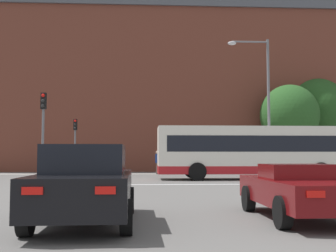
{
  "coord_description": "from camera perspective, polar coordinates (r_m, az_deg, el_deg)",
  "views": [
    {
      "loc": [
        -1.02,
        -2.02,
        1.41
      ],
      "look_at": [
        0.45,
        24.01,
        3.21
      ],
      "focal_mm": 45.0,
      "sensor_mm": 36.0,
      "label": 1
    }
  ],
  "objects": [
    {
      "name": "far_pavement",
      "position": [
        31.69,
        -1.4,
        -6.49
      ],
      "size": [
        70.5,
        2.5,
        0.01
      ],
      "primitive_type": "cube",
      "color": "gray",
      "rests_on": "ground_plane"
    },
    {
      "name": "car_roadster_right",
      "position": [
        9.93,
        17.64,
        -8.25
      ],
      "size": [
        1.98,
        4.26,
        1.2
      ],
      "rotation": [
        0.0,
        0.0,
        0.0
      ],
      "color": "#600C0F",
      "rests_on": "ground_plane"
    },
    {
      "name": "tree_kerbside",
      "position": [
        39.68,
        19.36,
        1.68
      ],
      "size": [
        5.89,
        5.89,
        8.24
      ],
      "color": "#4C3823",
      "rests_on": "ground_plane"
    },
    {
      "name": "car_saloon_left",
      "position": [
        8.96,
        -11.01,
        -7.73
      ],
      "size": [
        2.0,
        4.47,
        1.61
      ],
      "rotation": [
        0.0,
        0.0,
        0.02
      ],
      "color": "black",
      "rests_on": "ground_plane"
    },
    {
      "name": "traffic_light_far_left",
      "position": [
        31.2,
        -12.47,
        -1.47
      ],
      "size": [
        0.26,
        0.31,
        4.02
      ],
      "color": "slate",
      "rests_on": "ground_plane"
    },
    {
      "name": "bus_crossing_lead",
      "position": [
        25.17,
        11.52,
        -3.36
      ],
      "size": [
        11.23,
        2.71,
        3.04
      ],
      "rotation": [
        0.0,
        0.0,
        -1.57
      ],
      "color": "silver",
      "rests_on": "ground_plane"
    },
    {
      "name": "brick_civic_building",
      "position": [
        41.51,
        0.9,
        5.4
      ],
      "size": [
        40.9,
        11.09,
        21.91
      ],
      "color": "brown",
      "rests_on": "ground_plane"
    },
    {
      "name": "pedestrian_waiting",
      "position": [
        31.09,
        -1.45,
        -4.67
      ],
      "size": [
        0.34,
        0.45,
        1.73
      ],
      "rotation": [
        0.0,
        0.0,
        1.23
      ],
      "color": "brown",
      "rests_on": "ground_plane"
    },
    {
      "name": "street_lamp_junction",
      "position": [
        25.38,
        12.6,
        4.27
      ],
      "size": [
        2.47,
        0.36,
        8.25
      ],
      "color": "slate",
      "rests_on": "ground_plane"
    },
    {
      "name": "tree_by_building",
      "position": [
        35.87,
        16.12,
        1.41
      ],
      "size": [
        4.77,
        4.77,
        7.18
      ],
      "color": "#4C3823",
      "rests_on": "ground_plane"
    },
    {
      "name": "stop_line_strip",
      "position": [
        20.28,
        -0.35,
        -7.93
      ],
      "size": [
        9.45,
        0.3,
        0.01
      ],
      "primitive_type": "cube",
      "color": "silver",
      "rests_on": "ground_plane"
    },
    {
      "name": "traffic_light_near_left",
      "position": [
        21.25,
        -16.57,
        0.42
      ],
      "size": [
        0.26,
        0.31,
        4.44
      ],
      "color": "slate",
      "rests_on": "ground_plane"
    }
  ]
}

